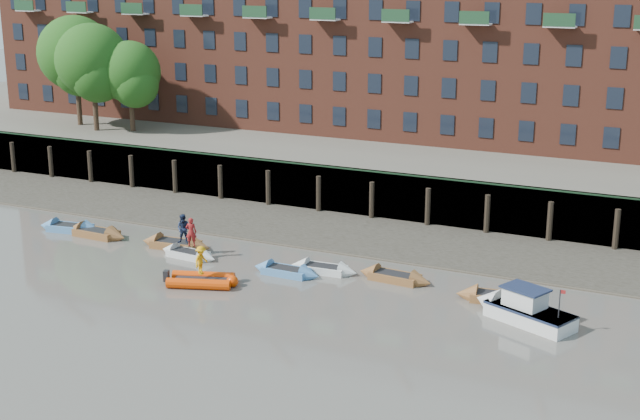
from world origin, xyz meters
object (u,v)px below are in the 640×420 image
Objects in this scene: rowboat_6 at (395,277)px; rowboat_1 at (96,233)px; rowboat_7 at (498,298)px; rib_tender at (204,280)px; rowboat_2 at (176,244)px; person_rower_b at (184,229)px; person_rower_a at (191,232)px; rowboat_4 at (286,271)px; motor_launch at (515,307)px; person_rib_crew at (201,260)px; rowboat_0 at (70,228)px; rowboat_3 at (188,254)px; rowboat_5 at (323,269)px.

rowboat_1 is at bearing -174.64° from rowboat_6.
rowboat_7 reaches higher than rib_tender.
rowboat_2 is 2.16m from person_rower_b.
rib_tender is 4.89m from person_rower_a.
rowboat_4 is 2.30× the size of person_rower_b.
rowboat_6 is at bearing 4.64° from motor_launch.
rowboat_7 is 15.76m from rib_tender.
motor_launch reaches higher than rib_tender.
person_rib_crew is at bearing 32.33° from motor_launch.
rowboat_6 is (22.47, 0.27, -0.01)m from rowboat_0.
person_rib_crew is at bearing 107.53° from person_rower_a.
rowboat_2 reaches higher than rowboat_4.
motor_launch reaches higher than rowboat_3.
person_rower_a is 0.97× the size of person_rower_b.
rowboat_0 reaches higher than rowboat_6.
rowboat_6 is at bearing -59.92° from person_rib_crew.
rowboat_5 is at bearing -9.18° from rowboat_0.
rib_tender is at bearing -28.57° from rowboat_0.
person_rib_crew is at bearing -49.27° from rowboat_2.
person_rib_crew is (-15.27, -4.41, 1.18)m from rowboat_7.
person_rower_a is (-12.23, -1.53, 1.42)m from rowboat_6.
person_rower_b is at bearing 20.02° from motor_launch.
rowboat_0 is 16.65m from rowboat_4.
person_rib_crew is (-16.54, -2.60, 0.84)m from motor_launch.
rowboat_5 is at bearing -5.95° from rowboat_2.
rowboat_1 is 2.91× the size of person_rib_crew.
person_rower_b is at bearing 116.09° from rib_tender.
rowboat_4 is 4.72m from rib_tender.
rowboat_3 is 0.98× the size of rowboat_4.
rowboat_6 is 2.75× the size of person_rib_crew.
rowboat_6 is 10.47m from rib_tender.
rowboat_2 is at bearing 175.69° from rowboat_5.
rowboat_3 is 1.52m from person_rower_b.
rib_tender is 0.69× the size of motor_launch.
person_rower_a is at bearing -15.73° from rowboat_0.
rowboat_3 is 1.03× the size of rib_tender.
rowboat_2 reaches higher than rowboat_6.
rowboat_0 is 2.56× the size of person_rower_b.
motor_launch is at bearing -13.70° from rowboat_5.
rowboat_3 is (1.67, -1.17, -0.03)m from rowboat_2.
person_rib_crew is (3.63, -3.79, -0.26)m from person_rower_b.
person_rib_crew is (4.92, -4.76, 1.17)m from rowboat_2.
motor_launch reaches higher than rowboat_1.
rowboat_3 is 4.99m from person_rib_crew.
rowboat_2 is 14.22m from rowboat_6.
motor_launch is at bearing -1.64° from rowboat_1.
rowboat_2 is at bearing 4.35° from rowboat_1.
rowboat_3 is at bearing 43.69° from person_rib_crew.
rowboat_1 is at bearing 68.73° from person_rib_crew.
rowboat_2 reaches higher than rowboat_7.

